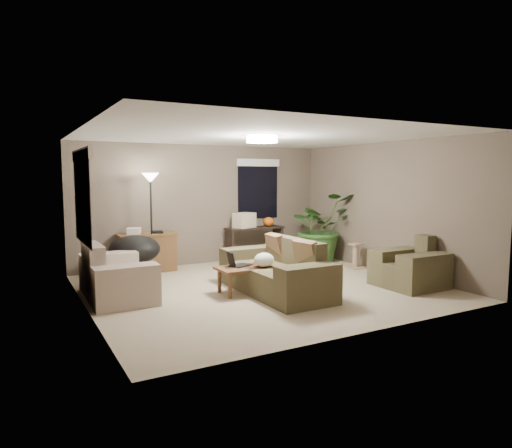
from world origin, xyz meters
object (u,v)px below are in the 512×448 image
cat_scratching_post (355,258)px  armchair (410,269)px  papasan_chair (135,254)px  loveseat (115,278)px  desk (147,252)px  console_table (254,241)px  houseplant (320,235)px  floor_lamp (151,190)px  main_sofa (277,274)px  coffee_table (249,270)px

cat_scratching_post → armchair: bearing=-98.3°
papasan_chair → cat_scratching_post: size_ratio=2.36×
loveseat → desk: (0.96, 1.66, 0.08)m
console_table → papasan_chair: papasan_chair is taller
houseplant → floor_lamp: bearing=171.1°
loveseat → desk: bearing=60.0°
armchair → cat_scratching_post: 1.65m
papasan_chair → console_table: bearing=11.3°
floor_lamp → cat_scratching_post: bearing=-21.8°
armchair → cat_scratching_post: bearing=81.7°
houseplant → loveseat: bearing=-168.6°
armchair → console_table: (-1.18, 3.29, 0.14)m
desk → cat_scratching_post: 4.14m
papasan_chair → floor_lamp: size_ratio=0.62×
loveseat → console_table: 3.69m
armchair → desk: armchair is taller
main_sofa → console_table: 2.72m
loveseat → cat_scratching_post: loveseat is taller
papasan_chair → main_sofa: bearing=-48.3°
loveseat → coffee_table: (1.94, -0.69, 0.06)m
main_sofa → coffee_table: 0.46m
floor_lamp → coffee_table: bearing=-66.5°
main_sofa → papasan_chair: bearing=131.7°
armchair → cat_scratching_post: (0.24, 1.63, -0.08)m
coffee_table → loveseat: bearing=160.3°
armchair → cat_scratching_post: armchair is taller
cat_scratching_post → main_sofa: bearing=-159.8°
desk → console_table: size_ratio=0.85×
console_table → cat_scratching_post: 2.19m
coffee_table → houseplant: 3.06m
loveseat → armchair: bearing=-20.2°
floor_lamp → papasan_chair: bearing=-137.7°
desk → main_sofa: bearing=-61.6°
papasan_chair → coffee_table: bearing=-52.5°
main_sofa → houseplant: houseplant is taller
armchair → floor_lamp: 4.87m
desk → houseplant: (3.58, -0.74, 0.21)m
armchair → coffee_table: (-2.55, 0.96, 0.06)m
armchair → floor_lamp: (-3.49, 3.13, 1.30)m
coffee_table → houseplant: (2.60, 1.61, 0.23)m
main_sofa → armchair: (2.15, -0.75, 0.00)m
cat_scratching_post → coffee_table: bearing=-166.5°
main_sofa → coffee_table: size_ratio=2.20×
main_sofa → console_table: main_sofa is taller
houseplant → console_table: bearing=149.7°
console_table → floor_lamp: (-2.31, -0.16, 1.16)m
loveseat → armchair: 4.79m
main_sofa → houseplant: size_ratio=1.47×
console_table → papasan_chair: size_ratio=1.10×
desk → papasan_chair: bearing=-123.7°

